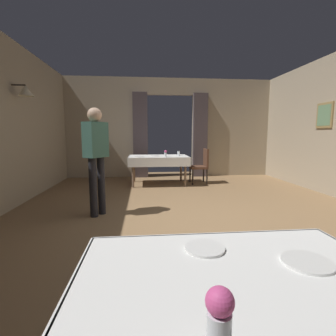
% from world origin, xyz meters
% --- Properties ---
extents(ground, '(10.08, 10.08, 0.00)m').
position_xyz_m(ground, '(0.00, 0.00, 0.00)').
color(ground, olive).
extents(wall_back, '(6.40, 0.27, 3.00)m').
position_xyz_m(wall_back, '(0.00, 4.18, 1.52)').
color(wall_back, tan).
rests_on(wall_back, ground).
extents(dining_table_near, '(1.32, 0.97, 0.75)m').
position_xyz_m(dining_table_near, '(-0.45, -2.75, 0.65)').
color(dining_table_near, '#7A604C').
rests_on(dining_table_near, ground).
extents(dining_table_mid, '(1.55, 0.98, 0.75)m').
position_xyz_m(dining_table_mid, '(-0.44, 2.91, 0.67)').
color(dining_table_mid, '#7A604C').
rests_on(dining_table_mid, ground).
extents(chair_mid_right, '(0.44, 0.44, 0.93)m').
position_xyz_m(chair_mid_right, '(0.71, 2.92, 0.52)').
color(chair_mid_right, black).
rests_on(chair_mid_right, ground).
extents(flower_vase_near, '(0.07, 0.07, 0.20)m').
position_xyz_m(flower_vase_near, '(-0.65, -3.08, 0.86)').
color(flower_vase_near, silver).
rests_on(flower_vase_near, dining_table_near).
extents(plate_near_b, '(0.22, 0.22, 0.01)m').
position_xyz_m(plate_near_b, '(-0.12, -2.65, 0.76)').
color(plate_near_b, white).
rests_on(plate_near_b, dining_table_near).
extents(plate_near_c, '(0.20, 0.20, 0.01)m').
position_xyz_m(plate_near_c, '(-0.53, -2.47, 0.76)').
color(plate_near_c, white).
rests_on(plate_near_c, dining_table_near).
extents(flower_vase_mid, '(0.07, 0.07, 0.17)m').
position_xyz_m(flower_vase_mid, '(-0.28, 2.60, 0.84)').
color(flower_vase_mid, silver).
rests_on(flower_vase_mid, dining_table_mid).
extents(plate_mid_b, '(0.23, 0.23, 0.01)m').
position_xyz_m(plate_mid_b, '(-0.94, 2.63, 0.76)').
color(plate_mid_b, white).
rests_on(plate_mid_b, dining_table_mid).
extents(glass_mid_c, '(0.07, 0.07, 0.12)m').
position_xyz_m(glass_mid_c, '(0.10, 2.98, 0.81)').
color(glass_mid_c, silver).
rests_on(glass_mid_c, dining_table_mid).
extents(plate_mid_d, '(0.21, 0.21, 0.01)m').
position_xyz_m(plate_mid_d, '(-0.53, 2.88, 0.76)').
color(plate_mid_d, white).
rests_on(plate_mid_d, dining_table_mid).
extents(person_waiter_by_doorway, '(0.39, 0.42, 1.72)m').
position_xyz_m(person_waiter_by_doorway, '(-1.58, 0.43, 1.02)').
color(person_waiter_by_doorway, black).
rests_on(person_waiter_by_doorway, ground).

